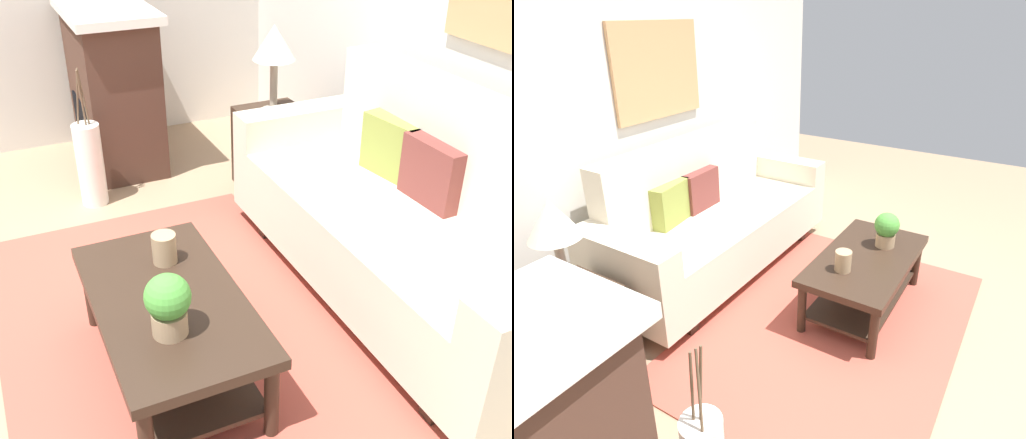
# 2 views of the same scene
# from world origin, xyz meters

# --- Properties ---
(ground_plane) EXTENTS (9.22, 9.22, 0.00)m
(ground_plane) POSITION_xyz_m (0.00, 0.00, 0.00)
(ground_plane) COLOR #9E7F60
(wall_back) EXTENTS (5.22, 0.10, 2.70)m
(wall_back) POSITION_xyz_m (0.00, 2.23, 1.35)
(wall_back) COLOR silver
(wall_back) RESTS_ON ground_plane
(area_rug) EXTENTS (2.35, 1.63, 0.01)m
(area_rug) POSITION_xyz_m (0.00, 0.50, 0.01)
(area_rug) COLOR #B24C3D
(area_rug) RESTS_ON ground_plane
(couch) EXTENTS (2.19, 0.84, 1.08)m
(couch) POSITION_xyz_m (0.22, 1.69, 0.43)
(couch) COLOR beige
(couch) RESTS_ON ground_plane
(throw_pillow_olive) EXTENTS (0.37, 0.17, 0.32)m
(throw_pillow_olive) POSITION_xyz_m (-0.12, 1.82, 0.68)
(throw_pillow_olive) COLOR olive
(throw_pillow_olive) RESTS_ON couch
(throw_pillow_maroon) EXTENTS (0.36, 0.13, 0.32)m
(throw_pillow_maroon) POSITION_xyz_m (0.22, 1.82, 0.68)
(throw_pillow_maroon) COLOR brown
(throw_pillow_maroon) RESTS_ON couch
(coffee_table) EXTENTS (1.10, 0.60, 0.43)m
(coffee_table) POSITION_xyz_m (0.32, 0.41, 0.31)
(coffee_table) COLOR #332319
(coffee_table) RESTS_ON ground_plane
(tabletop_vase) EXTENTS (0.11, 0.11, 0.14)m
(tabletop_vase) POSITION_xyz_m (0.06, 0.48, 0.50)
(tabletop_vase) COLOR tan
(tabletop_vase) RESTS_ON coffee_table
(potted_plant_tabletop) EXTENTS (0.18, 0.18, 0.26)m
(potted_plant_tabletop) POSITION_xyz_m (0.54, 0.35, 0.57)
(potted_plant_tabletop) COLOR tan
(potted_plant_tabletop) RESTS_ON coffee_table
(side_table) EXTENTS (0.44, 0.44, 0.56)m
(side_table) POSITION_xyz_m (-1.18, 1.63, 0.28)
(side_table) COLOR #332319
(side_table) RESTS_ON ground_plane
(table_lamp) EXTENTS (0.28, 0.28, 0.57)m
(table_lamp) POSITION_xyz_m (-1.18, 1.63, 0.99)
(table_lamp) COLOR gray
(table_lamp) RESTS_ON side_table
(fireplace) EXTENTS (1.02, 0.58, 1.16)m
(fireplace) POSITION_xyz_m (-2.06, 0.76, 0.59)
(fireplace) COLOR #472D23
(fireplace) RESTS_ON ground_plane
(floor_vase) EXTENTS (0.18, 0.18, 0.56)m
(floor_vase) POSITION_xyz_m (-1.46, 0.43, 0.28)
(floor_vase) COLOR white
(floor_vase) RESTS_ON ground_plane
(floor_vase_branch_a) EXTENTS (0.03, 0.03, 0.36)m
(floor_vase_branch_a) POSITION_xyz_m (-1.44, 0.43, 0.74)
(floor_vase_branch_a) COLOR brown
(floor_vase_branch_a) RESTS_ON floor_vase
(floor_vase_branch_b) EXTENTS (0.02, 0.04, 0.36)m
(floor_vase_branch_b) POSITION_xyz_m (-1.47, 0.45, 0.74)
(floor_vase_branch_b) COLOR brown
(floor_vase_branch_b) RESTS_ON floor_vase
(floor_vase_branch_c) EXTENTS (0.05, 0.05, 0.36)m
(floor_vase_branch_c) POSITION_xyz_m (-1.47, 0.41, 0.74)
(floor_vase_branch_c) COLOR brown
(floor_vase_branch_c) RESTS_ON floor_vase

